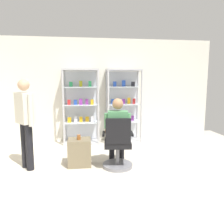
{
  "coord_description": "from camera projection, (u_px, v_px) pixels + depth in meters",
  "views": [
    {
      "loc": [
        -0.47,
        -2.77,
        1.6
      ],
      "look_at": [
        0.06,
        1.33,
        1.0
      ],
      "focal_mm": 34.41,
      "sensor_mm": 36.0,
      "label": 1
    }
  ],
  "objects": [
    {
      "name": "ground_plane",
      "position": [
        120.0,
        196.0,
        3.01
      ],
      "size": [
        7.2,
        7.2,
        0.0
      ],
      "primitive_type": "plane",
      "color": "beige"
    },
    {
      "name": "back_wall",
      "position": [
        102.0,
        90.0,
        5.76
      ],
      "size": [
        6.0,
        0.1,
        2.7
      ],
      "primitive_type": "cube",
      "color": "silver",
      "rests_on": "ground"
    },
    {
      "name": "display_cabinet_left",
      "position": [
        81.0,
        106.0,
        5.51
      ],
      "size": [
        0.9,
        0.45,
        1.9
      ],
      "color": "#B7B7BC",
      "rests_on": "ground"
    },
    {
      "name": "display_cabinet_right",
      "position": [
        123.0,
        105.0,
        5.66
      ],
      "size": [
        0.9,
        0.45,
        1.9
      ],
      "color": "#B7B7BC",
      "rests_on": "ground"
    },
    {
      "name": "office_chair",
      "position": [
        118.0,
        147.0,
        3.92
      ],
      "size": [
        0.59,
        0.56,
        0.96
      ],
      "color": "slate",
      "rests_on": "ground"
    },
    {
      "name": "seated_shopkeeper",
      "position": [
        117.0,
        128.0,
        4.04
      ],
      "size": [
        0.52,
        0.59,
        1.29
      ],
      "color": "black",
      "rests_on": "ground"
    },
    {
      "name": "storage_crate",
      "position": [
        80.0,
        152.0,
        4.08
      ],
      "size": [
        0.43,
        0.37,
        0.51
      ],
      "primitive_type": "cube",
      "color": "#72664C",
      "rests_on": "ground"
    },
    {
      "name": "tea_glass",
      "position": [
        79.0,
        137.0,
        4.01
      ],
      "size": [
        0.07,
        0.07,
        0.09
      ],
      "primitive_type": "cylinder",
      "color": "brown",
      "rests_on": "storage_crate"
    },
    {
      "name": "standing_customer",
      "position": [
        25.0,
        119.0,
        3.83
      ],
      "size": [
        0.4,
        0.42,
        1.63
      ],
      "color": "black",
      "rests_on": "ground"
    }
  ]
}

